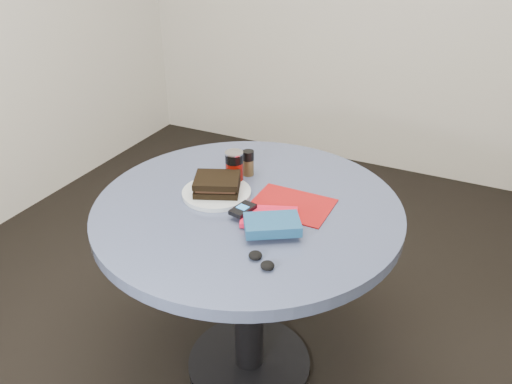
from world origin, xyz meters
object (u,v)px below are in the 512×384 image
at_px(sandwich, 217,184).
at_px(red_book, 269,217).
at_px(plate, 217,193).
at_px(soda_can, 234,167).
at_px(pepper_grinder, 248,163).
at_px(headphones, 261,260).
at_px(magazine, 292,205).
at_px(mp3_player, 243,209).
at_px(table, 248,245).
at_px(novel, 272,225).

xyz_separation_m(sandwich, red_book, (0.22, -0.07, -0.03)).
bearing_deg(plate, soda_can, 82.18).
xyz_separation_m(plate, pepper_grinder, (0.03, 0.18, 0.04)).
bearing_deg(red_book, sandwich, 141.82).
bearing_deg(headphones, magazine, 97.46).
bearing_deg(sandwich, mp3_player, -31.08).
relative_size(sandwich, headphones, 1.83).
height_order(soda_can, red_book, soda_can).
distance_m(table, novel, 0.28).
bearing_deg(soda_can, red_book, -38.83).
bearing_deg(novel, magazine, 61.95).
distance_m(table, sandwich, 0.23).
distance_m(pepper_grinder, novel, 0.39).
bearing_deg(pepper_grinder, headphones, -59.63).
distance_m(plate, magazine, 0.26).
bearing_deg(plate, pepper_grinder, 80.09).
relative_size(soda_can, pepper_grinder, 1.26).
xyz_separation_m(table, sandwich, (-0.12, 0.01, 0.20)).
bearing_deg(mp3_player, plate, 149.70).
bearing_deg(magazine, table, -158.44).
bearing_deg(plate, mp3_player, -30.30).
bearing_deg(sandwich, novel, -27.24).
distance_m(plate, mp3_player, 0.16).
distance_m(table, mp3_player, 0.21).
height_order(plate, mp3_player, mp3_player).
bearing_deg(pepper_grinder, red_book, -51.55).
bearing_deg(soda_can, table, -45.72).
relative_size(plate, mp3_player, 2.49).
distance_m(sandwich, magazine, 0.26).
xyz_separation_m(table, red_book, (0.10, -0.06, 0.18)).
bearing_deg(mp3_player, soda_can, 124.46).
height_order(plate, magazine, plate).
distance_m(plate, pepper_grinder, 0.18).
xyz_separation_m(table, soda_can, (-0.10, 0.11, 0.22)).
height_order(table, magazine, magazine).
relative_size(magazine, headphones, 2.53).
bearing_deg(table, sandwich, 176.88).
bearing_deg(sandwich, soda_can, 83.62).
distance_m(red_book, mp3_player, 0.09).
relative_size(magazine, red_book, 1.47).
bearing_deg(soda_can, magazine, -13.29).
bearing_deg(mp3_player, pepper_grinder, 112.99).
bearing_deg(plate, sandwich, 18.72).
relative_size(pepper_grinder, novel, 0.58).
height_order(red_book, headphones, headphones).
height_order(red_book, mp3_player, mp3_player).
bearing_deg(sandwich, pepper_grinder, 80.90).
height_order(soda_can, magazine, soda_can).
relative_size(plate, novel, 1.43).
relative_size(pepper_grinder, magazine, 0.37).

